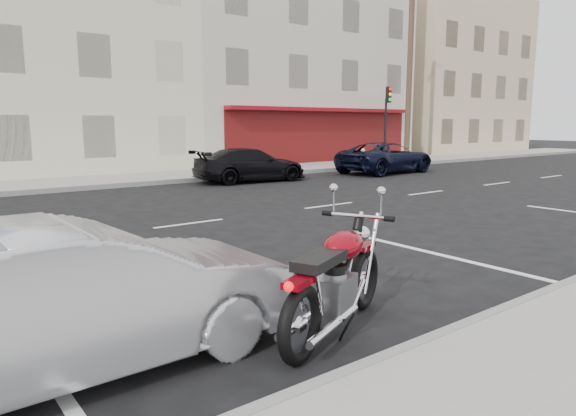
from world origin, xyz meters
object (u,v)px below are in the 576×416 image
at_px(utility_pole, 409,74).
at_px(car_far, 250,165).
at_px(motorcycle, 365,264).
at_px(sedan_silver, 78,298).
at_px(fire_hydrant, 363,155).
at_px(traffic_light, 387,115).
at_px(suv_far, 386,158).

bearing_deg(utility_pole, car_far, -167.25).
distance_m(motorcycle, sedan_silver, 3.05).
bearing_deg(fire_hydrant, traffic_light, -6.36).
bearing_deg(sedan_silver, suv_far, -56.57).
xyz_separation_m(suv_far, car_far, (-6.48, 0.74, -0.04)).
bearing_deg(motorcycle, utility_pole, 15.01).
height_order(utility_pole, traffic_light, utility_pole).
height_order(fire_hydrant, motorcycle, motorcycle).
relative_size(fire_hydrant, suv_far, 0.15).
bearing_deg(motorcycle, sedan_silver, 148.94).
distance_m(fire_hydrant, sedan_silver, 22.54).
relative_size(utility_pole, car_far, 2.14).
relative_size(utility_pole, suv_far, 1.91).
height_order(utility_pole, sedan_silver, utility_pole).
relative_size(utility_pole, fire_hydrant, 12.50).
height_order(traffic_light, fire_hydrant, traffic_light).
bearing_deg(car_far, motorcycle, 157.96).
bearing_deg(suv_far, traffic_light, -52.62).
bearing_deg(suv_far, utility_pole, -62.60).
distance_m(fire_hydrant, motorcycle, 20.53).
height_order(utility_pole, fire_hydrant, utility_pole).
relative_size(sedan_silver, suv_far, 0.84).
bearing_deg(traffic_light, fire_hydrant, 173.64).
xyz_separation_m(traffic_light, fire_hydrant, (-1.50, 0.17, -2.03)).
height_order(sedan_silver, car_far, sedan_silver).
bearing_deg(sedan_silver, fire_hydrant, -52.39).
bearing_deg(suv_far, sedan_silver, 119.38).
bearing_deg(car_far, fire_hydrant, -67.08).
relative_size(motorcycle, car_far, 0.51).
bearing_deg(utility_pole, fire_hydrant, -178.36).
xyz_separation_m(traffic_light, suv_far, (-3.57, -3.20, -1.90)).
height_order(fire_hydrant, sedan_silver, sedan_silver).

